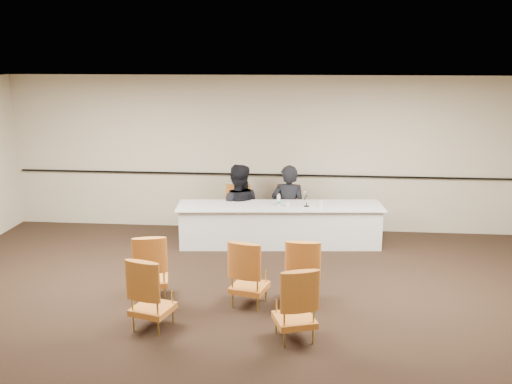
% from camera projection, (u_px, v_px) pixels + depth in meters
% --- Properties ---
extents(floor, '(10.00, 10.00, 0.00)m').
position_uv_depth(floor, '(239.00, 317.00, 7.51)').
color(floor, black).
rests_on(floor, ground).
extents(ceiling, '(10.00, 10.00, 0.00)m').
position_uv_depth(ceiling, '(237.00, 87.00, 6.81)').
color(ceiling, silver).
rests_on(ceiling, ground).
extents(wall_back, '(10.00, 0.04, 3.00)m').
position_uv_depth(wall_back, '(263.00, 154.00, 11.03)').
color(wall_back, '#BFB796').
rests_on(wall_back, ground).
extents(wall_rail, '(9.80, 0.04, 0.03)m').
position_uv_depth(wall_rail, '(263.00, 174.00, 11.09)').
color(wall_rail, black).
rests_on(wall_rail, wall_back).
extents(panel_table, '(3.75, 1.19, 0.74)m').
position_uv_depth(panel_table, '(280.00, 225.00, 10.31)').
color(panel_table, silver).
rests_on(panel_table, ground).
extents(panelist_main, '(0.70, 0.50, 1.81)m').
position_uv_depth(panelist_main, '(289.00, 212.00, 10.83)').
color(panelist_main, black).
rests_on(panelist_main, ground).
extents(panelist_main_chair, '(0.54, 0.54, 0.95)m').
position_uv_depth(panelist_main_chair, '(289.00, 211.00, 10.83)').
color(panelist_main_chair, '#A95F1E').
rests_on(panelist_main_chair, ground).
extents(panelist_second, '(0.94, 0.75, 1.86)m').
position_uv_depth(panelist_second, '(238.00, 212.00, 10.83)').
color(panelist_second, black).
rests_on(panelist_second, ground).
extents(panelist_second_chair, '(0.54, 0.54, 0.95)m').
position_uv_depth(panelist_second_chair, '(238.00, 211.00, 10.83)').
color(panelist_second_chair, '#A95F1E').
rests_on(panelist_second_chair, ground).
extents(papers, '(0.30, 0.23, 0.00)m').
position_uv_depth(papers, '(311.00, 207.00, 10.12)').
color(papers, white).
rests_on(papers, panel_table).
extents(microphone, '(0.14, 0.20, 0.26)m').
position_uv_depth(microphone, '(307.00, 200.00, 10.10)').
color(microphone, black).
rests_on(microphone, panel_table).
extents(water_bottle, '(0.08, 0.08, 0.22)m').
position_uv_depth(water_bottle, '(279.00, 200.00, 10.18)').
color(water_bottle, teal).
rests_on(water_bottle, panel_table).
extents(drinking_glass, '(0.08, 0.08, 0.10)m').
position_uv_depth(drinking_glass, '(288.00, 204.00, 10.10)').
color(drinking_glass, white).
rests_on(drinking_glass, panel_table).
extents(coffee_cup, '(0.10, 0.10, 0.12)m').
position_uv_depth(coffee_cup, '(321.00, 204.00, 10.06)').
color(coffee_cup, silver).
rests_on(coffee_cup, panel_table).
extents(aud_chair_front_left, '(0.60, 0.60, 0.95)m').
position_uv_depth(aud_chair_front_left, '(151.00, 266.00, 8.04)').
color(aud_chair_front_left, '#A95F1E').
rests_on(aud_chair_front_left, ground).
extents(aud_chair_front_mid, '(0.61, 0.61, 0.95)m').
position_uv_depth(aud_chair_front_mid, '(249.00, 272.00, 7.80)').
color(aud_chair_front_mid, '#A95F1E').
rests_on(aud_chair_front_mid, ground).
extents(aud_chair_front_right, '(0.51, 0.51, 0.95)m').
position_uv_depth(aud_chair_front_right, '(303.00, 270.00, 7.87)').
color(aud_chair_front_right, '#A95F1E').
rests_on(aud_chair_front_right, ground).
extents(aud_chair_back_left, '(0.62, 0.62, 0.95)m').
position_uv_depth(aud_chair_back_left, '(152.00, 292.00, 7.14)').
color(aud_chair_back_left, '#A95F1E').
rests_on(aud_chair_back_left, ground).
extents(aud_chair_back_right, '(0.63, 0.63, 0.95)m').
position_uv_depth(aud_chair_back_right, '(295.00, 302.00, 6.84)').
color(aud_chair_back_right, '#A95F1E').
rests_on(aud_chair_back_right, ground).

